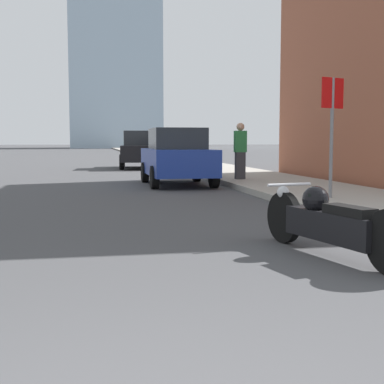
% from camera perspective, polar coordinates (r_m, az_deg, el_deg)
% --- Properties ---
extents(sidewalk, '(3.04, 240.00, 0.15)m').
position_cam_1_polar(sidewalk, '(42.08, -3.54, 3.78)').
color(sidewalk, '#9E998E').
rests_on(sidewalk, ground_plane).
extents(motorcycle, '(0.82, 2.45, 0.77)m').
position_cam_1_polar(motorcycle, '(6.16, 14.36, -3.12)').
color(motorcycle, black).
rests_on(motorcycle, ground_plane).
extents(parked_car_blue, '(1.87, 3.85, 1.66)m').
position_cam_1_polar(parked_car_blue, '(15.70, -1.59, 3.77)').
color(parked_car_blue, '#1E3899').
rests_on(parked_car_blue, ground_plane).
extents(parked_car_black, '(2.25, 4.29, 1.77)m').
position_cam_1_polar(parked_car_black, '(25.61, -5.44, 4.52)').
color(parked_car_black, black).
rests_on(parked_car_black, ground_plane).
extents(stop_sign, '(0.57, 0.26, 2.39)m').
position_cam_1_polar(stop_sign, '(11.10, 14.72, 7.78)').
color(stop_sign, slate).
rests_on(stop_sign, sidewalk).
extents(pedestrian, '(0.36, 0.24, 1.68)m').
position_cam_1_polar(pedestrian, '(16.13, 5.17, 4.45)').
color(pedestrian, '#38383D').
rests_on(pedestrian, sidewalk).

